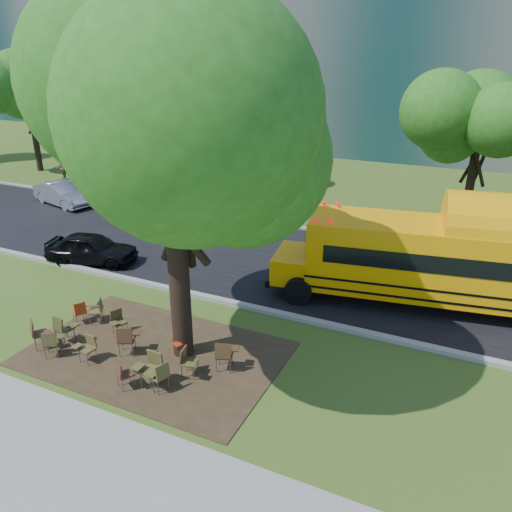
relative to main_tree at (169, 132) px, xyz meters
The scene contains 32 objects.
ground 6.36m from the main_tree, behind, with size 160.00×160.00×0.00m, color #3B5A1C.
dirt_patch 6.16m from the main_tree, 152.10° to the right, with size 7.00×4.50×0.03m, color #382819.
asphalt_road 9.53m from the main_tree, 103.59° to the left, with size 80.00×8.00×0.04m, color black.
kerb_near 7.02m from the main_tree, 118.89° to the left, with size 80.00×0.25×0.14m, color gray.
kerb_far 12.86m from the main_tree, 98.72° to the left, with size 80.00×0.25×0.14m, color gray.
building_main 37.72m from the main_tree, 105.06° to the left, with size 38.00×16.00×22.00m, color #5E5E5A.
building_left 56.59m from the main_tree, 134.71° to the left, with size 26.00×14.00×20.00m, color #5E5E5A.
bg_tree_0 19.05m from the main_tree, 136.29° to the left, with size 5.20×5.20×7.18m.
bg_tree_1 26.47m from the main_tree, 145.16° to the left, with size 6.00×6.00×8.40m.
bg_tree_2 17.57m from the main_tree, 112.63° to the left, with size 4.80×4.80×6.62m.
bg_tree_3 15.49m from the main_tree, 66.02° to the left, with size 5.60×5.60×7.84m.
main_tree is the anchor object (origin of this frame).
school_bus 10.24m from the main_tree, 41.50° to the left, with size 11.86×4.31×2.84m.
chair_0 6.59m from the main_tree, 162.48° to the right, with size 0.64×0.53×0.91m.
chair_1 6.93m from the main_tree, 158.12° to the right, with size 0.76×0.60×0.90m.
chair_2 6.66m from the main_tree, 151.65° to the right, with size 0.55×0.69×0.82m.
chair_3 6.19m from the main_tree, 146.17° to the right, with size 0.54×0.46×0.79m.
chair_4 5.98m from the main_tree, 103.00° to the right, with size 0.67×0.53×0.81m.
chair_5 5.75m from the main_tree, 86.53° to the right, with size 0.63×0.57×0.97m.
chair_6 5.86m from the main_tree, 75.71° to the right, with size 0.51×0.66×0.83m.
chair_7 5.72m from the main_tree, 51.30° to the right, with size 0.56×0.56×0.83m.
chair_8 6.79m from the main_tree, behind, with size 0.50×0.64×0.77m.
chair_9 6.53m from the main_tree, behind, with size 0.68×0.55×0.83m.
chair_10 6.08m from the main_tree, behind, with size 0.51×0.65×0.80m.
chair_11 5.76m from the main_tree, 150.90° to the right, with size 0.63×0.74×0.93m.
chair_12 5.63m from the main_tree, 103.50° to the right, with size 0.50×0.64×0.79m.
chair_13 5.75m from the main_tree, ahead, with size 0.62×0.69×0.91m.
black_car 9.60m from the main_tree, 150.10° to the left, with size 1.45×3.60×1.23m, color black.
bg_car_silver 17.64m from the main_tree, 145.69° to the left, with size 1.36×3.91×1.29m, color #939398.
bg_car_red 13.35m from the main_tree, 127.33° to the left, with size 2.21×4.78×1.33m, color #5D1710.
pedestrian_a 21.33m from the main_tree, 140.54° to the left, with size 0.62×0.41×1.70m, color navy.
pedestrian_b 23.56m from the main_tree, 143.04° to the left, with size 0.78×0.61×1.60m, color brown.
Camera 1 is at (8.64, -10.02, 7.90)m, focal length 35.00 mm.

